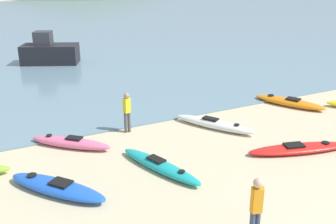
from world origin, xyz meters
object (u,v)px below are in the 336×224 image
person_near_waterline (127,110)px  moored_boat_1 (50,52)px  kayak_on_sand_0 (160,166)px  kayak_on_sand_4 (289,102)px  kayak_on_sand_3 (214,124)px  person_near_foreground (256,207)px  kayak_on_sand_5 (57,187)px  kayak_on_sand_6 (71,143)px  kayak_on_sand_2 (298,148)px

person_near_waterline → moored_boat_1: moored_boat_1 is taller
kayak_on_sand_0 → kayak_on_sand_4: kayak_on_sand_4 is taller
kayak_on_sand_3 → person_near_waterline: bearing=159.5°
kayak_on_sand_0 → person_near_foreground: person_near_foreground is taller
kayak_on_sand_0 → moored_boat_1: size_ratio=0.85×
kayak_on_sand_3 → person_near_foreground: bearing=-116.1°
kayak_on_sand_5 → kayak_on_sand_4: bearing=13.7°
kayak_on_sand_6 → person_near_waterline: size_ratio=1.66×
kayak_on_sand_2 → kayak_on_sand_6: size_ratio=1.42×
kayak_on_sand_2 → kayak_on_sand_6: bearing=150.1°
kayak_on_sand_0 → kayak_on_sand_4: bearing=19.5°
kayak_on_sand_4 → person_near_waterline: size_ratio=2.08×
kayak_on_sand_3 → kayak_on_sand_4: kayak_on_sand_3 is taller
kayak_on_sand_4 → kayak_on_sand_6: bearing=179.4°
kayak_on_sand_0 → person_near_waterline: person_near_waterline is taller
kayak_on_sand_0 → person_near_waterline: size_ratio=2.13×
kayak_on_sand_2 → moored_boat_1: bearing=105.5°
kayak_on_sand_5 → kayak_on_sand_3: bearing=16.9°
kayak_on_sand_0 → person_near_waterline: (0.23, 3.21, 0.73)m
kayak_on_sand_5 → moored_boat_1: 16.09m
kayak_on_sand_5 → kayak_on_sand_0: bearing=-2.4°
kayak_on_sand_5 → person_near_foreground: person_near_foreground is taller
kayak_on_sand_3 → kayak_on_sand_6: size_ratio=1.24×
kayak_on_sand_2 → kayak_on_sand_3: bearing=113.9°
person_near_waterline → moored_boat_1: bearing=91.2°
kayak_on_sand_0 → kayak_on_sand_4: size_ratio=1.02×
kayak_on_sand_6 → person_near_waterline: (2.22, 0.37, 0.70)m
moored_boat_1 → person_near_foreground: bearing=-88.9°
kayak_on_sand_4 → moored_boat_1: bearing=120.6°
kayak_on_sand_4 → kayak_on_sand_5: bearing=-166.3°
kayak_on_sand_0 → person_near_foreground: size_ratio=2.01×
kayak_on_sand_0 → kayak_on_sand_3: 3.90m
kayak_on_sand_2 → kayak_on_sand_3: kayak_on_sand_3 is taller
kayak_on_sand_5 → kayak_on_sand_6: bearing=68.8°
kayak_on_sand_0 → moored_boat_1: bearing=90.1°
person_near_waterline → moored_boat_1: size_ratio=0.40×
kayak_on_sand_2 → kayak_on_sand_4: size_ratio=1.13×
kayak_on_sand_6 → person_near_foreground: person_near_foreground is taller
kayak_on_sand_4 → kayak_on_sand_6: 9.74m
kayak_on_sand_2 → kayak_on_sand_5: (-7.69, 1.09, 0.04)m
kayak_on_sand_3 → kayak_on_sand_5: bearing=-163.1°
kayak_on_sand_0 → person_near_waterline: bearing=85.9°
kayak_on_sand_0 → moored_boat_1: moored_boat_1 is taller
kayak_on_sand_5 → kayak_on_sand_6: 2.92m
kayak_on_sand_4 → person_near_waterline: 7.57m
kayak_on_sand_3 → kayak_on_sand_6: 5.36m
kayak_on_sand_0 → kayak_on_sand_4: 8.22m
kayak_on_sand_2 → person_near_foreground: size_ratio=2.23×
kayak_on_sand_6 → moored_boat_1: size_ratio=0.66×
kayak_on_sand_6 → moored_boat_1: (1.96, 13.07, 0.60)m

